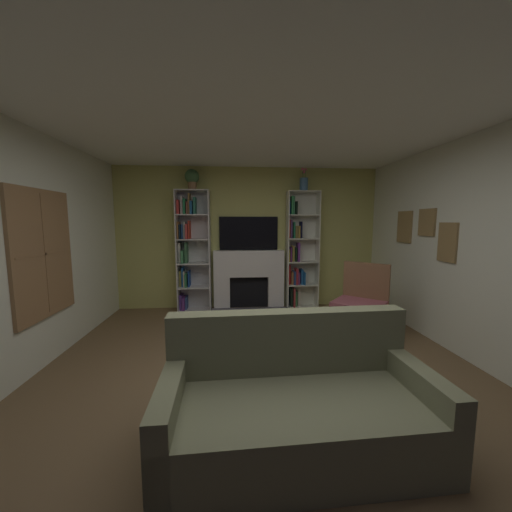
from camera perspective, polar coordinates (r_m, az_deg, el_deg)
name	(u,v)px	position (r m, az deg, el deg)	size (l,w,h in m)	color
ground_plane	(266,391)	(3.07, 1.91, -24.84)	(6.84, 6.84, 0.00)	brown
wall_back_accent	(248,238)	(5.50, -1.48, 3.47)	(4.92, 0.06, 2.59)	tan
ceiling	(267,101)	(2.81, 2.15, 27.92)	(4.92, 5.82, 0.06)	white
fireplace	(249,278)	(5.46, -1.38, -4.32)	(1.39, 0.50, 1.08)	white
tv	(249,233)	(5.44, -1.45, 4.44)	(1.08, 0.06, 0.61)	black
bookshelf_left	(190,248)	(5.40, -12.69, 1.48)	(0.59, 0.34, 2.16)	silver
bookshelf_right	(299,254)	(5.53, 8.30, 0.39)	(0.59, 0.28, 2.16)	silver
potted_plant	(192,178)	(5.40, -12.34, 14.63)	(0.25, 0.25, 0.36)	#A4764F
vase_with_flowers	(304,183)	(5.50, 9.28, 13.78)	(0.15, 0.15, 0.41)	teal
couch	(297,408)	(2.37, 7.92, -27.21)	(1.90, 0.91, 0.91)	#737454
armchair	(361,299)	(4.36, 19.85, -7.89)	(0.86, 0.85, 1.03)	brown
coffee_table	(280,349)	(2.96, 4.70, -17.55)	(0.94, 0.53, 0.45)	olive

